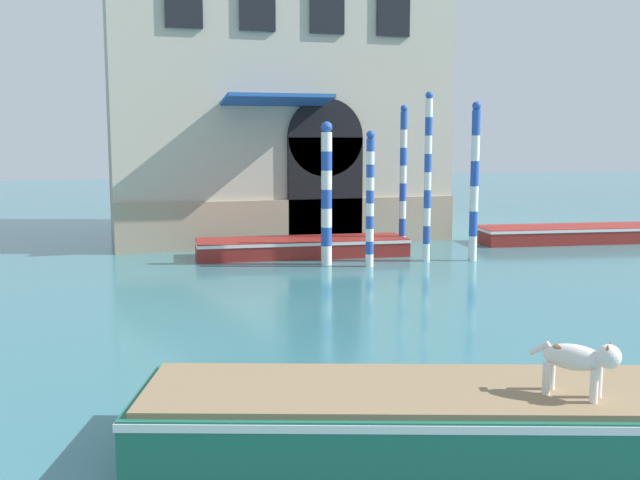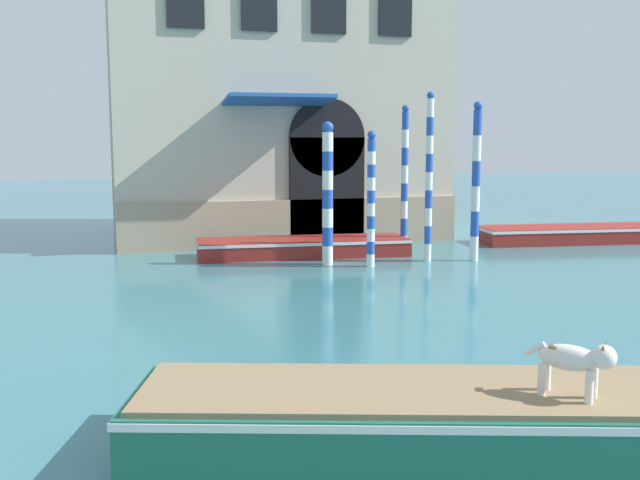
% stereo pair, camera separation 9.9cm
% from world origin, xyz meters
% --- Properties ---
extents(boat_foreground, '(6.44, 3.49, 0.66)m').
position_xyz_m(boat_foreground, '(-3.40, 7.45, 0.35)').
color(boat_foreground, '#1E6651').
rests_on(boat_foreground, ground_plane).
extents(dog_on_deck, '(0.65, 0.72, 0.59)m').
position_xyz_m(dog_on_deck, '(-2.18, 6.78, 1.05)').
color(dog_on_deck, silver).
rests_on(dog_on_deck, boat_foreground).
extents(boat_moored_near_palazzo, '(5.81, 2.04, 0.47)m').
position_xyz_m(boat_moored_near_palazzo, '(-1.44, 20.04, 0.25)').
color(boat_moored_near_palazzo, maroon).
rests_on(boat_moored_near_palazzo, ground_plane).
extents(boat_moored_far, '(6.38, 2.36, 0.49)m').
position_xyz_m(boat_moored_far, '(7.38, 20.26, 0.26)').
color(boat_moored_far, maroon).
rests_on(boat_moored_far, ground_plane).
extents(mooring_pole_0, '(0.19, 0.19, 4.06)m').
position_xyz_m(mooring_pole_0, '(1.35, 19.70, 2.05)').
color(mooring_pole_0, white).
rests_on(mooring_pole_0, ground_plane).
extents(mooring_pole_1, '(0.23, 0.23, 4.10)m').
position_xyz_m(mooring_pole_1, '(2.63, 18.01, 2.07)').
color(mooring_pole_1, white).
rests_on(mooring_pole_1, ground_plane).
extents(mooring_pole_2, '(0.19, 0.19, 4.34)m').
position_xyz_m(mooring_pole_2, '(1.43, 18.27, 2.18)').
color(mooring_pole_2, white).
rests_on(mooring_pole_2, ground_plane).
extents(mooring_pole_3, '(0.28, 0.28, 3.58)m').
position_xyz_m(mooring_pole_3, '(-1.19, 18.56, 1.81)').
color(mooring_pole_3, white).
rests_on(mooring_pole_3, ground_plane).
extents(mooring_pole_4, '(0.21, 0.21, 3.36)m').
position_xyz_m(mooring_pole_4, '(-0.26, 17.94, 1.70)').
color(mooring_pole_4, white).
rests_on(mooring_pole_4, ground_plane).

